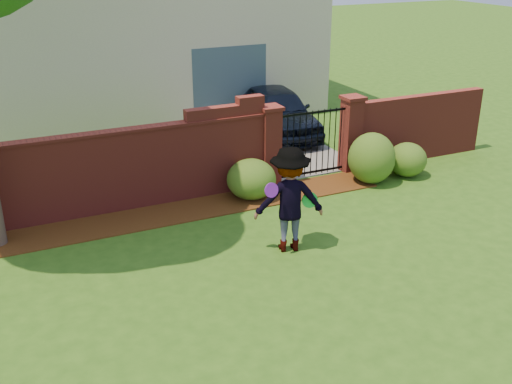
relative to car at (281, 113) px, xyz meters
name	(u,v)px	position (x,y,z in m)	size (l,w,h in m)	color
ground	(245,289)	(-4.34, -7.25, -0.70)	(80.00, 80.00, 0.01)	#2C5314
mulch_bed	(137,220)	(-5.29, -3.91, -0.68)	(11.10, 1.08, 0.03)	#3D1E0B
brick_wall	(73,176)	(-6.35, -3.25, 0.23)	(8.70, 0.31, 2.16)	maroon
brick_wall_return	(416,128)	(2.26, -3.25, 0.16)	(4.00, 0.25, 1.70)	maroon
pillar_left	(270,145)	(-1.94, -3.25, 0.26)	(0.50, 0.50, 1.88)	maroon
pillar_right	(351,133)	(0.26, -3.25, 0.26)	(0.50, 0.50, 1.88)	maroon
iron_gate	(311,143)	(-0.84, -3.25, 0.16)	(1.78, 0.03, 1.60)	black
driveway	(244,133)	(-0.84, 0.75, -0.69)	(3.20, 8.00, 0.01)	slate
house	(120,14)	(-3.33, 4.74, 2.47)	(12.40, 6.40, 6.30)	beige
car	(281,113)	(0.00, 0.00, 0.00)	(1.64, 4.07, 1.39)	black
shrub_left	(251,179)	(-2.67, -3.83, -0.25)	(1.09, 1.09, 0.89)	#2A5319
shrub_middle	(372,158)	(0.27, -4.15, -0.09)	(1.10, 1.10, 1.21)	#2A5319
shrub_right	(407,160)	(1.32, -4.16, -0.28)	(0.93, 0.93, 0.83)	#2A5319
man	(290,200)	(-3.05, -6.32, 0.29)	(1.27, 0.73, 1.97)	gray
frisbee_purple	(271,190)	(-3.49, -6.47, 0.63)	(0.26, 0.26, 0.02)	purple
frisbee_green	(310,200)	(-2.70, -6.44, 0.29)	(0.29, 0.29, 0.03)	green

